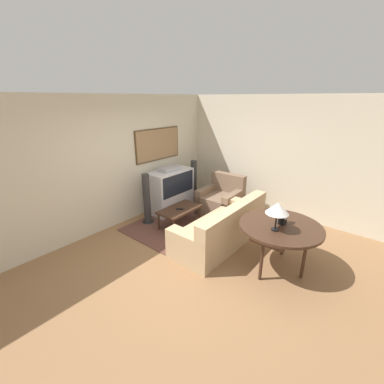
{
  "coord_description": "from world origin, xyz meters",
  "views": [
    {
      "loc": [
        -3.08,
        -2.4,
        2.63
      ],
      "look_at": [
        0.84,
        0.84,
        0.75
      ],
      "focal_mm": 24.0,
      "sensor_mm": 36.0,
      "label": 1
    }
  ],
  "objects_px": {
    "tv": "(170,190)",
    "coffee_table": "(180,210)",
    "couch": "(222,229)",
    "speaker_tower_left": "(147,200)",
    "mantel_clock": "(283,218)",
    "armchair": "(221,200)",
    "table_lamp": "(278,208)",
    "console_table": "(281,229)",
    "speaker_tower_right": "(194,182)"
  },
  "relations": [
    {
      "from": "console_table",
      "to": "mantel_clock",
      "type": "relative_size",
      "value": 6.49
    },
    {
      "from": "table_lamp",
      "to": "speaker_tower_left",
      "type": "xyz_separation_m",
      "value": [
        -0.04,
        2.85,
        -0.59
      ]
    },
    {
      "from": "couch",
      "to": "speaker_tower_left",
      "type": "xyz_separation_m",
      "value": [
        -0.32,
        1.75,
        0.23
      ]
    },
    {
      "from": "tv",
      "to": "coffee_table",
      "type": "distance_m",
      "value": 0.89
    },
    {
      "from": "coffee_table",
      "to": "speaker_tower_left",
      "type": "bearing_deg",
      "value": 116.04
    },
    {
      "from": "couch",
      "to": "table_lamp",
      "type": "bearing_deg",
      "value": 75.19
    },
    {
      "from": "mantel_clock",
      "to": "speaker_tower_left",
      "type": "relative_size",
      "value": 0.17
    },
    {
      "from": "armchair",
      "to": "speaker_tower_right",
      "type": "distance_m",
      "value": 0.98
    },
    {
      "from": "armchair",
      "to": "coffee_table",
      "type": "relative_size",
      "value": 0.99
    },
    {
      "from": "armchair",
      "to": "speaker_tower_left",
      "type": "xyz_separation_m",
      "value": [
        -1.49,
        0.95,
        0.23
      ]
    },
    {
      "from": "coffee_table",
      "to": "table_lamp",
      "type": "relative_size",
      "value": 2.11
    },
    {
      "from": "armchair",
      "to": "coffee_table",
      "type": "distance_m",
      "value": 1.2
    },
    {
      "from": "table_lamp",
      "to": "armchair",
      "type": "bearing_deg",
      "value": 52.59
    },
    {
      "from": "tv",
      "to": "armchair",
      "type": "xyz_separation_m",
      "value": [
        0.69,
        -1.02,
        -0.22
      ]
    },
    {
      "from": "coffee_table",
      "to": "speaker_tower_left",
      "type": "height_order",
      "value": "speaker_tower_left"
    },
    {
      "from": "couch",
      "to": "armchair",
      "type": "xyz_separation_m",
      "value": [
        1.17,
        0.8,
        0.0
      ]
    },
    {
      "from": "table_lamp",
      "to": "speaker_tower_left",
      "type": "height_order",
      "value": "table_lamp"
    },
    {
      "from": "couch",
      "to": "speaker_tower_left",
      "type": "distance_m",
      "value": 1.8
    },
    {
      "from": "tv",
      "to": "couch",
      "type": "height_order",
      "value": "tv"
    },
    {
      "from": "speaker_tower_right",
      "to": "armchair",
      "type": "bearing_deg",
      "value": -97.03
    },
    {
      "from": "speaker_tower_left",
      "to": "speaker_tower_right",
      "type": "relative_size",
      "value": 1.0
    },
    {
      "from": "tv",
      "to": "console_table",
      "type": "bearing_deg",
      "value": -100.7
    },
    {
      "from": "tv",
      "to": "armchair",
      "type": "height_order",
      "value": "tv"
    },
    {
      "from": "coffee_table",
      "to": "console_table",
      "type": "relative_size",
      "value": 0.74
    },
    {
      "from": "tv",
      "to": "coffee_table",
      "type": "bearing_deg",
      "value": -123.1
    },
    {
      "from": "coffee_table",
      "to": "table_lamp",
      "type": "height_order",
      "value": "table_lamp"
    },
    {
      "from": "speaker_tower_left",
      "to": "speaker_tower_right",
      "type": "distance_m",
      "value": 1.61
    },
    {
      "from": "tv",
      "to": "armchair",
      "type": "bearing_deg",
      "value": -55.99
    },
    {
      "from": "armchair",
      "to": "mantel_clock",
      "type": "relative_size",
      "value": 4.73
    },
    {
      "from": "speaker_tower_right",
      "to": "mantel_clock",
      "type": "bearing_deg",
      "value": -114.42
    },
    {
      "from": "speaker_tower_left",
      "to": "mantel_clock",
      "type": "bearing_deg",
      "value": -83.63
    },
    {
      "from": "coffee_table",
      "to": "console_table",
      "type": "height_order",
      "value": "console_table"
    },
    {
      "from": "couch",
      "to": "speaker_tower_left",
      "type": "bearing_deg",
      "value": -79.83
    },
    {
      "from": "couch",
      "to": "speaker_tower_left",
      "type": "height_order",
      "value": "speaker_tower_left"
    },
    {
      "from": "couch",
      "to": "table_lamp",
      "type": "relative_size",
      "value": 4.69
    },
    {
      "from": "console_table",
      "to": "speaker_tower_right",
      "type": "relative_size",
      "value": 1.14
    },
    {
      "from": "tv",
      "to": "speaker_tower_right",
      "type": "distance_m",
      "value": 0.81
    },
    {
      "from": "couch",
      "to": "speaker_tower_right",
      "type": "xyz_separation_m",
      "value": [
        1.29,
        1.75,
        0.23
      ]
    },
    {
      "from": "console_table",
      "to": "speaker_tower_right",
      "type": "height_order",
      "value": "speaker_tower_right"
    },
    {
      "from": "tv",
      "to": "table_lamp",
      "type": "relative_size",
      "value": 2.52
    },
    {
      "from": "armchair",
      "to": "mantel_clock",
      "type": "xyz_separation_m",
      "value": [
        -1.18,
        -1.9,
        0.57
      ]
    },
    {
      "from": "console_table",
      "to": "couch",
      "type": "bearing_deg",
      "value": 86.24
    },
    {
      "from": "armchair",
      "to": "table_lamp",
      "type": "xyz_separation_m",
      "value": [
        -1.45,
        -1.9,
        0.82
      ]
    },
    {
      "from": "couch",
      "to": "console_table",
      "type": "xyz_separation_m",
      "value": [
        -0.07,
        -1.11,
        0.41
      ]
    },
    {
      "from": "armchair",
      "to": "speaker_tower_left",
      "type": "height_order",
      "value": "speaker_tower_left"
    },
    {
      "from": "table_lamp",
      "to": "mantel_clock",
      "type": "distance_m",
      "value": 0.37
    },
    {
      "from": "armchair",
      "to": "speaker_tower_left",
      "type": "bearing_deg",
      "value": -125.14
    },
    {
      "from": "coffee_table",
      "to": "speaker_tower_left",
      "type": "distance_m",
      "value": 0.76
    },
    {
      "from": "speaker_tower_right",
      "to": "coffee_table",
      "type": "bearing_deg",
      "value": -152.66
    },
    {
      "from": "speaker_tower_right",
      "to": "speaker_tower_left",
      "type": "bearing_deg",
      "value": 180.0
    }
  ]
}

